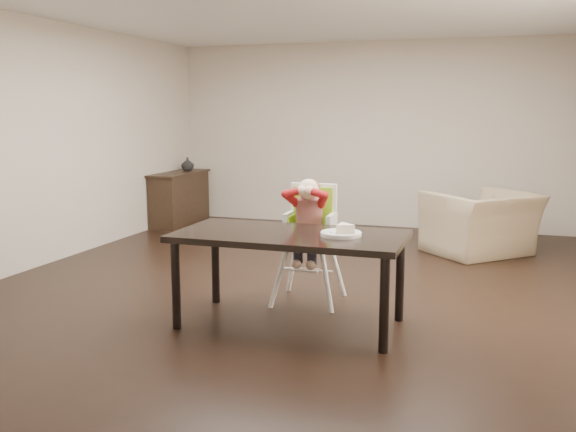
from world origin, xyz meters
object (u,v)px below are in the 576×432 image
high_chair (310,215)px  dining_table (290,243)px  sideboard (180,198)px  armchair (481,213)px

high_chair → dining_table: bearing=-88.6°
dining_table → sideboard: bearing=127.8°
high_chair → sideboard: 4.41m
dining_table → armchair: bearing=66.5°
armchair → high_chair: bearing=16.0°
armchair → sideboard: bearing=-54.0°
dining_table → high_chair: high_chair is taller
dining_table → sideboard: size_ratio=1.43×
armchair → sideboard: 4.46m
dining_table → sideboard: sideboard is taller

